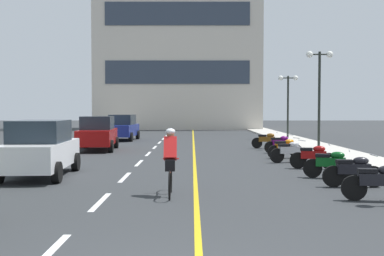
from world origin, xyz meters
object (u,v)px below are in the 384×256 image
parked_car_near (42,148)px  parked_car_mid (99,133)px  motorcycle_6 (291,151)px  cyclist_rider (172,160)px  motorcycle_2 (381,181)px  motorcycle_7 (287,148)px  motorcycle_9 (269,140)px  motorcycle_5 (315,156)px  street_lamp_mid (321,77)px  parked_car_far (124,127)px  motorcycle_4 (333,164)px  motorcycle_8 (282,144)px  motorcycle_3 (356,170)px  street_lamp_far (290,92)px

parked_car_near → parked_car_mid: (-0.15, 9.87, 0.00)m
motorcycle_6 → cyclist_rider: size_ratio=0.94×
cyclist_rider → motorcycle_2: bearing=-8.3°
motorcycle_7 → motorcycle_9: 5.41m
motorcycle_5 → motorcycle_6: same height
parked_car_near → street_lamp_mid: bearing=41.7°
motorcycle_7 → motorcycle_9: (0.04, 5.41, 0.00)m
parked_car_far → street_lamp_mid: bearing=-32.5°
parked_car_mid → street_lamp_mid: bearing=3.3°
motorcycle_4 → motorcycle_2: bearing=-89.5°
parked_car_near → motorcycle_4: bearing=-2.5°
motorcycle_8 → motorcycle_5: bearing=-90.0°
motorcycle_7 → cyclist_rider: 10.22m
motorcycle_5 → motorcycle_3: bearing=-89.1°
motorcycle_6 → cyclist_rider: bearing=-121.6°
street_lamp_far → motorcycle_8: bearing=-103.3°
parked_car_near → motorcycle_4: 9.29m
street_lamp_far → motorcycle_6: street_lamp_far is taller
cyclist_rider → motorcycle_6: bearing=58.4°
motorcycle_4 → motorcycle_9: same height
motorcycle_4 → motorcycle_8: same height
cyclist_rider → motorcycle_7: bearing=62.6°
motorcycle_7 → motorcycle_8: bearing=83.9°
parked_car_far → motorcycle_6: size_ratio=2.56×
motorcycle_3 → cyclist_rider: bearing=-165.9°
motorcycle_4 → street_lamp_far: bearing=82.3°
motorcycle_8 → motorcycle_9: bearing=94.9°
parked_car_mid → cyclist_rider: parked_car_mid is taller
parked_car_near → motorcycle_7: 10.71m
street_lamp_far → parked_car_mid: street_lamp_far is taller
street_lamp_mid → parked_car_mid: street_lamp_mid is taller
motorcycle_7 → motorcycle_8: size_ratio=0.99×
motorcycle_9 → motorcycle_3: bearing=-88.7°
parked_car_mid → motorcycle_6: parked_car_mid is taller
parked_car_far → motorcycle_6: 16.72m
parked_car_far → motorcycle_8: size_ratio=2.56×
parked_car_mid → motorcycle_6: 10.77m
street_lamp_mid → motorcycle_7: (-2.80, -4.85, -3.47)m
parked_car_near → motorcycle_7: size_ratio=2.57×
parked_car_mid → street_lamp_far: bearing=38.1°
motorcycle_3 → cyclist_rider: (-5.05, -1.27, 0.41)m
motorcycle_3 → motorcycle_7: size_ratio=1.02×
parked_car_near → motorcycle_3: (9.40, -2.08, -0.44)m
parked_car_mid → cyclist_rider: bearing=-71.2°
motorcycle_2 → motorcycle_5: 6.04m
street_lamp_mid → motorcycle_8: bearing=-138.4°
motorcycle_7 → street_lamp_far: bearing=78.0°
motorcycle_5 → motorcycle_7: (-0.28, 3.74, 0.00)m
street_lamp_mid → motorcycle_2: bearing=-99.9°
motorcycle_6 → motorcycle_8: (0.44, 4.29, 0.00)m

